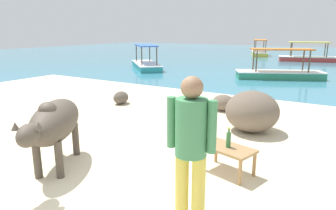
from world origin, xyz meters
name	(u,v)px	position (x,y,z in m)	size (l,w,h in m)	color
sand_beach	(60,194)	(0.00, 0.00, 0.02)	(18.00, 14.00, 0.04)	beige
water_surface	(307,59)	(0.00, 22.00, 0.00)	(60.00, 36.00, 0.03)	teal
cow	(54,123)	(-0.66, 0.52, 0.75)	(1.34, 1.80, 1.07)	#4C4238
low_bench_table	(228,151)	(1.62, 1.68, 0.37)	(0.85, 0.62, 0.40)	#A37A4C
bottle	(228,139)	(1.62, 1.68, 0.56)	(0.07, 0.07, 0.30)	#2D6B38
person_standing	(191,143)	(1.74, 0.27, 0.99)	(0.50, 0.32, 1.62)	#DBC64C
shore_rock_large	(252,111)	(1.36, 3.75, 0.46)	(1.08, 1.08, 0.84)	#6B5B4C
shore_rock_medium	(224,103)	(0.25, 5.01, 0.25)	(0.59, 0.54, 0.41)	#6B5B4C
shore_rock_small	(121,98)	(-2.51, 4.19, 0.22)	(0.53, 0.40, 0.35)	brown
boat_green	(279,72)	(0.25, 11.54, 0.29)	(3.81, 2.65, 1.29)	#338E66
boat_teal	(146,64)	(-6.68, 11.26, 0.29)	(3.40, 3.43, 1.29)	teal
boat_yellow	(259,52)	(-3.92, 23.57, 0.29)	(2.27, 3.85, 1.29)	gold
boat_red	(308,57)	(0.21, 20.32, 0.29)	(3.85, 2.06, 1.29)	#C63833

